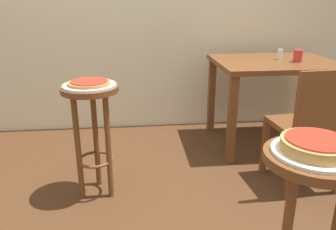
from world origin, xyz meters
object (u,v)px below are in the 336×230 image
pizza_foreground (317,145)px  dining_table (274,74)px  wooden_chair (311,124)px  condiment_shaker (280,54)px  serving_plate_foreground (315,152)px  stool_foreground (307,205)px  stool_middle (92,118)px  pizza_middle (89,83)px  cup_near_edge (298,56)px  serving_plate_middle (89,85)px

pizza_foreground → dining_table: pizza_foreground is taller
wooden_chair → condiment_shaker: bearing=83.1°
serving_plate_foreground → dining_table: bearing=71.3°
stool_foreground → condiment_shaker: 1.87m
condiment_shaker → stool_foreground: bearing=-109.9°
stool_foreground → wooden_chair: 1.09m
serving_plate_foreground → stool_middle: serving_plate_foreground is taller
pizza_middle → dining_table: (1.46, 0.68, -0.13)m
condiment_shaker → dining_table: bearing=-145.5°
stool_middle → serving_plate_foreground: bearing=-49.4°
stool_middle → wooden_chair: bearing=-3.4°
stool_middle → cup_near_edge: bearing=20.3°
stool_middle → dining_table: (1.46, 0.68, 0.10)m
stool_foreground → pizza_middle: pizza_middle is taller
serving_plate_foreground → serving_plate_middle: same height
pizza_foreground → dining_table: (0.58, 1.70, -0.14)m
pizza_middle → wooden_chair: size_ratio=0.30×
condiment_shaker → serving_plate_foreground: bearing=-109.9°
pizza_foreground → cup_near_edge: bearing=65.8°
cup_near_edge → wooden_chair: wooden_chair is taller
stool_foreground → cup_near_edge: (0.73, 1.62, 0.26)m
pizza_foreground → stool_middle: bearing=130.6°
cup_near_edge → condiment_shaker: size_ratio=1.11×
serving_plate_foreground → cup_near_edge: size_ratio=3.05×
condiment_shaker → pizza_foreground: bearing=-109.9°
pizza_foreground → serving_plate_middle: bearing=130.6°
stool_foreground → wooden_chair: wooden_chair is taller
pizza_foreground → serving_plate_foreground: bearing=0.0°
dining_table → wooden_chair: (-0.05, -0.76, -0.17)m
dining_table → cup_near_edge: 0.24m
pizza_middle → cup_near_edge: bearing=20.3°
serving_plate_foreground → pizza_middle: 1.35m
stool_foreground → pizza_foreground: size_ratio=3.06×
serving_plate_middle → cup_near_edge: size_ratio=3.30×
serving_plate_middle → pizza_middle: pizza_middle is taller
stool_middle → cup_near_edge: (1.61, 0.60, 0.26)m
serving_plate_foreground → cup_near_edge: bearing=65.8°
serving_plate_foreground → serving_plate_middle: 1.35m
dining_table → serving_plate_foreground: bearing=-108.7°
pizza_middle → condiment_shaker: size_ratio=2.88×
pizza_middle → wooden_chair: bearing=-3.4°
serving_plate_middle → cup_near_edge: bearing=20.3°
serving_plate_foreground → wooden_chair: wooden_chair is taller
pizza_foreground → condiment_shaker: bearing=70.1°
pizza_foreground → condiment_shaker: 1.85m
serving_plate_foreground → stool_middle: size_ratio=0.40×
stool_middle → pizza_foreground: bearing=-49.4°
stool_middle → dining_table: 1.61m
serving_plate_foreground → dining_table: serving_plate_foreground is taller
serving_plate_foreground → stool_middle: 1.37m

